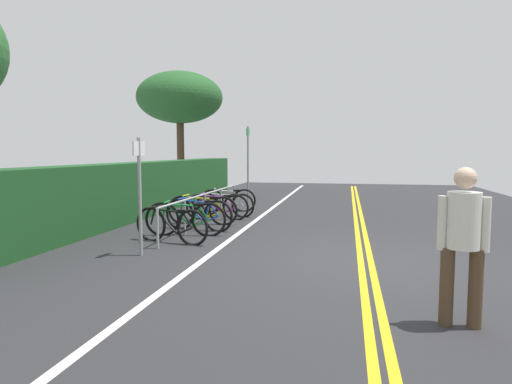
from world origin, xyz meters
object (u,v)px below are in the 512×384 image
at_px(sign_post_far, 248,159).
at_px(tree_mid, 180,98).
at_px(sign_post_near, 140,184).
at_px(bicycle_4, 217,207).
at_px(bicycle_2, 199,215).
at_px(bicycle_5, 225,204).
at_px(bike_rack, 205,201).
at_px(bicycle_1, 186,219).
at_px(bicycle_3, 203,210).
at_px(bicycle_6, 228,200).
at_px(pedestrian, 463,236).
at_px(bicycle_0, 171,225).

bearing_deg(sign_post_far, tree_mid, 48.15).
xyz_separation_m(sign_post_near, tree_mid, (10.50, 3.29, 2.71)).
bearing_deg(bicycle_4, sign_post_near, 178.35).
xyz_separation_m(bicycle_2, bicycle_5, (2.24, 0.00, -0.03)).
bearing_deg(sign_post_far, bike_rack, 177.22).
xyz_separation_m(bicycle_5, tree_mid, (5.66, 3.44, 3.61)).
bearing_deg(bicycle_1, bicycle_5, -0.81).
bearing_deg(bicycle_4, bicycle_5, -2.72).
relative_size(bicycle_3, sign_post_near, 0.89).
bearing_deg(bicycle_3, bicycle_1, -175.17).
xyz_separation_m(sign_post_near, sign_post_far, (7.33, -0.25, 0.31)).
bearing_deg(bicycle_2, bicycle_6, 2.83).
bearing_deg(sign_post_far, bicycle_1, 178.55).
relative_size(bike_rack, pedestrian, 3.49).
bearing_deg(bicycle_0, bicycle_6, 1.21).
bearing_deg(bicycle_6, sign_post_far, -8.92).
bearing_deg(tree_mid, bicycle_5, -148.70).
bearing_deg(bicycle_6, tree_mid, 34.63).
bearing_deg(bicycle_3, tree_mid, 24.74).
xyz_separation_m(bicycle_0, sign_post_near, (-1.12, 0.09, 0.88)).
relative_size(bicycle_6, sign_post_far, 0.62).
relative_size(bicycle_5, pedestrian, 1.06).
height_order(bicycle_2, bicycle_6, bicycle_2).
bearing_deg(bicycle_1, bicycle_0, 178.85).
xyz_separation_m(bicycle_3, pedestrian, (-5.65, -4.60, 0.58)).
bearing_deg(bicycle_1, sign_post_near, 176.65).
distance_m(bicycle_6, tree_mid, 6.81).
xyz_separation_m(bicycle_3, sign_post_near, (-3.40, -0.02, 0.87)).
xyz_separation_m(bike_rack, bicycle_6, (2.36, 0.06, -0.24)).
bearing_deg(bicycle_5, sign_post_near, 178.20).
distance_m(bicycle_2, sign_post_near, 2.74).
height_order(bicycle_0, tree_mid, tree_mid).
bearing_deg(bicycle_2, bicycle_4, 1.15).
height_order(pedestrian, sign_post_far, sign_post_far).
distance_m(bicycle_2, tree_mid, 9.33).
bearing_deg(bicycle_0, bike_rack, 1.01).
bearing_deg(tree_mid, bicycle_1, -158.48).
height_order(bicycle_5, bicycle_6, bicycle_6).
bearing_deg(sign_post_near, bike_rack, -0.93).
bearing_deg(bicycle_5, bicycle_6, 9.71).
relative_size(bicycle_1, sign_post_near, 0.86).
bearing_deg(bicycle_0, pedestrian, -126.96).
distance_m(bicycle_2, bicycle_6, 3.15).
bearing_deg(sign_post_near, tree_mid, 17.40).
relative_size(bike_rack, bicycle_2, 3.34).
height_order(bicycle_0, bicycle_2, bicycle_2).
bearing_deg(bike_rack, bicycle_5, -3.78).
bearing_deg(bike_rack, bicycle_3, 71.78).
xyz_separation_m(bicycle_1, pedestrian, (-4.13, -4.47, 0.57)).
xyz_separation_m(bicycle_2, bicycle_3, (0.80, 0.17, -0.00)).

